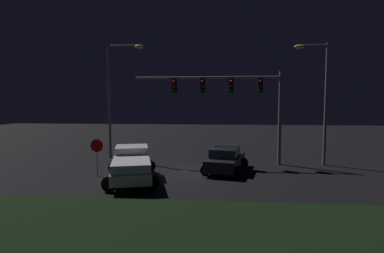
# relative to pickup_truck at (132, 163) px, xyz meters

# --- Properties ---
(ground_plane) EXTENTS (80.00, 80.00, 0.00)m
(ground_plane) POSITION_rel_pickup_truck_xyz_m (3.53, 2.50, -1.00)
(ground_plane) COLOR black
(grass_median) EXTENTS (25.81, 6.21, 0.10)m
(grass_median) POSITION_rel_pickup_truck_xyz_m (3.53, -6.64, -0.95)
(grass_median) COLOR black
(grass_median) RESTS_ON ground_plane
(pickup_truck) EXTENTS (3.80, 5.73, 1.80)m
(pickup_truck) POSITION_rel_pickup_truck_xyz_m (0.00, 0.00, 0.00)
(pickup_truck) COLOR silver
(pickup_truck) RESTS_ON ground_plane
(car_sedan) EXTENTS (3.10, 4.69, 1.51)m
(car_sedan) POSITION_rel_pickup_truck_xyz_m (5.28, 2.76, -0.26)
(car_sedan) COLOR black
(car_sedan) RESTS_ON ground_plane
(traffic_signal_gantry) EXTENTS (10.32, 0.56, 6.50)m
(traffic_signal_gantry) POSITION_rel_pickup_truck_xyz_m (5.73, 5.22, 4.03)
(traffic_signal_gantry) COLOR slate
(traffic_signal_gantry) RESTS_ON ground_plane
(street_lamp_left) EXTENTS (2.85, 0.44, 8.82)m
(street_lamp_left) POSITION_rel_pickup_truck_xyz_m (-3.07, 6.68, 4.52)
(street_lamp_left) COLOR slate
(street_lamp_left) RESTS_ON ground_plane
(street_lamp_right) EXTENTS (2.34, 0.44, 8.39)m
(street_lamp_right) POSITION_rel_pickup_truck_xyz_m (11.74, 5.29, 4.24)
(street_lamp_right) COLOR slate
(street_lamp_right) RESTS_ON ground_plane
(stop_sign) EXTENTS (0.76, 0.08, 2.23)m
(stop_sign) POSITION_rel_pickup_truck_xyz_m (-2.26, 0.68, 0.56)
(stop_sign) COLOR slate
(stop_sign) RESTS_ON ground_plane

